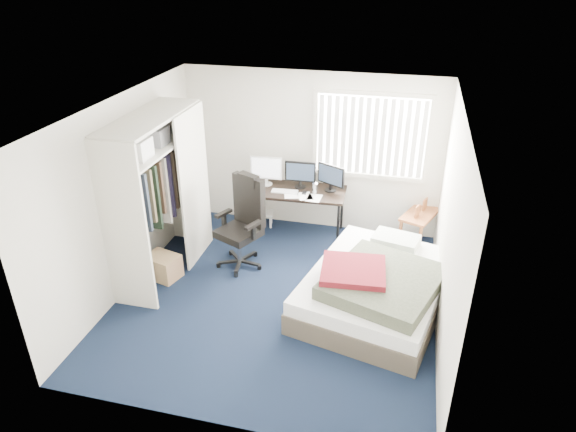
# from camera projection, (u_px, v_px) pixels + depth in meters

# --- Properties ---
(ground) EXTENTS (4.20, 4.20, 0.00)m
(ground) POSITION_uv_depth(u_px,v_px,m) (277.00, 297.00, 6.71)
(ground) COLOR black
(ground) RESTS_ON ground
(room_shell) EXTENTS (4.20, 4.20, 4.20)m
(room_shell) POSITION_uv_depth(u_px,v_px,m) (276.00, 192.00, 6.02)
(room_shell) COLOR silver
(room_shell) RESTS_ON ground
(window_assembly) EXTENTS (1.72, 0.09, 1.32)m
(window_assembly) POSITION_uv_depth(u_px,v_px,m) (371.00, 136.00, 7.55)
(window_assembly) COLOR white
(window_assembly) RESTS_ON ground
(closet) EXTENTS (0.64, 1.84, 2.22)m
(closet) POSITION_uv_depth(u_px,v_px,m) (158.00, 182.00, 6.67)
(closet) COLOR beige
(closet) RESTS_ON ground
(desk) EXTENTS (1.56, 0.78, 1.21)m
(desk) POSITION_uv_depth(u_px,v_px,m) (296.00, 188.00, 7.90)
(desk) COLOR black
(desk) RESTS_ON ground
(office_chair) EXTENTS (0.83, 0.83, 1.33)m
(office_chair) POSITION_uv_depth(u_px,v_px,m) (243.00, 231.00, 7.23)
(office_chair) COLOR black
(office_chair) RESTS_ON ground
(footstool) EXTENTS (0.34, 0.30, 0.24)m
(footstool) POSITION_uv_depth(u_px,v_px,m) (264.00, 215.00, 8.37)
(footstool) COLOR white
(footstool) RESTS_ON ground
(nightstand) EXTENTS (0.65, 0.87, 0.72)m
(nightstand) POSITION_uv_depth(u_px,v_px,m) (421.00, 216.00, 7.72)
(nightstand) COLOR brown
(nightstand) RESTS_ON ground
(bed) EXTENTS (2.03, 2.43, 0.70)m
(bed) POSITION_uv_depth(u_px,v_px,m) (376.00, 287.00, 6.41)
(bed) COLOR #443B31
(bed) RESTS_ON ground
(pine_box) EXTENTS (0.52, 0.44, 0.33)m
(pine_box) POSITION_uv_depth(u_px,v_px,m) (163.00, 266.00, 7.05)
(pine_box) COLOR #A77553
(pine_box) RESTS_ON ground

